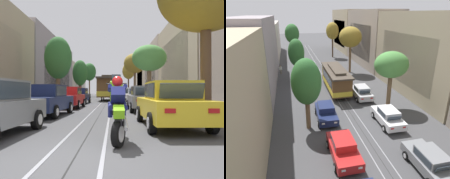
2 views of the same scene
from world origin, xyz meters
TOP-DOWN VIEW (x-y plane):
  - ground_plane at (0.00, 27.05)m, footprint 169.05×169.05m
  - trolley_track_rails at (0.00, 31.81)m, footprint 1.14×75.62m
  - building_facade_left at (-10.63, 29.68)m, footprint 5.87×67.32m
  - building_facade_right at (10.51, 34.09)m, footprint 5.53×67.32m
  - parked_car_navy_second_left at (-2.68, 7.31)m, footprint 2.14×4.42m
  - parked_car_red_mid_left at (-2.58, 12.72)m, footprint 2.01×4.37m
  - parked_car_navy_fourth_left at (-2.77, 18.73)m, footprint 2.09×4.40m
  - parked_car_yellow_near_right at (2.71, 3.76)m, footprint 2.03×4.37m
  - parked_car_grey_second_right at (2.67, 10.02)m, footprint 2.01×4.36m
  - parked_car_white_mid_right at (2.80, 16.45)m, footprint 2.06×4.39m
  - parked_car_silver_fourth_right at (2.53, 23.14)m, footprint 2.08×4.40m
  - street_tree_kerb_left_second at (-4.63, 17.47)m, footprint 2.63×2.59m
  - street_tree_kerb_left_mid at (-4.75, 32.62)m, footprint 2.47×2.67m
  - street_tree_kerb_left_fourth at (-4.82, 47.69)m, footprint 3.07×3.16m
  - street_tree_kerb_right_second at (4.65, 20.05)m, footprint 3.77×3.07m
  - street_tree_kerb_right_mid at (4.53, 34.87)m, footprint 3.88×3.90m
  - street_tree_kerb_right_fourth at (4.36, 48.70)m, footprint 2.93×2.94m
  - cable_car_trolley at (0.00, 26.17)m, footprint 2.72×9.16m
  - motorcycle_with_rider at (0.83, 1.42)m, footprint 0.53×1.88m
  - pedestrian_on_right_pavement at (-7.47, 36.50)m, footprint 0.55×0.31m

SIDE VIEW (x-z plane):
  - ground_plane at x=0.00m, z-range 0.00..0.00m
  - trolley_track_rails at x=0.00m, z-range 0.00..0.01m
  - parked_car_navy_second_left at x=-2.68m, z-range 0.01..1.59m
  - parked_car_red_mid_left at x=-2.58m, z-range 0.01..1.59m
  - parked_car_navy_fourth_left at x=-2.77m, z-range 0.01..1.59m
  - parked_car_yellow_near_right at x=2.71m, z-range 0.01..1.59m
  - parked_car_grey_second_right at x=2.67m, z-range 0.01..1.59m
  - parked_car_white_mid_right at x=2.80m, z-range 0.01..1.59m
  - parked_car_silver_fourth_right at x=2.53m, z-range 0.01..1.59m
  - pedestrian_on_right_pavement at x=-7.47m, z-range 0.10..1.64m
  - motorcycle_with_rider at x=0.83m, z-range 0.04..1.74m
  - cable_car_trolley at x=0.00m, z-range 0.02..3.30m
  - street_tree_kerb_left_mid at x=-4.75m, z-range 1.02..7.43m
  - building_facade_left at x=-10.63m, z-range -0.36..9.20m
  - street_tree_kerb_left_second at x=-4.63m, z-range 1.16..7.72m
  - street_tree_kerb_right_second at x=4.65m, z-range 1.65..7.94m
  - building_facade_right at x=10.51m, z-range -0.46..10.35m
  - street_tree_kerb_left_fourth at x=-4.82m, z-range 1.82..9.66m
  - street_tree_kerb_right_fourth at x=4.36m, z-range 2.02..10.03m
  - street_tree_kerb_right_mid at x=4.53m, z-range 2.16..10.07m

